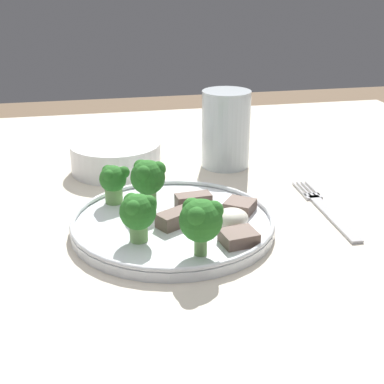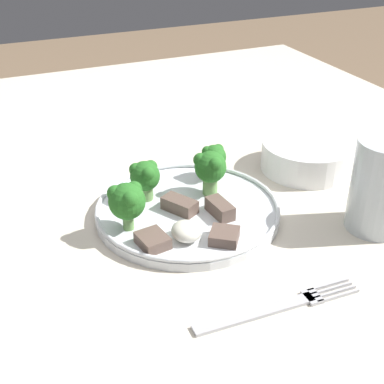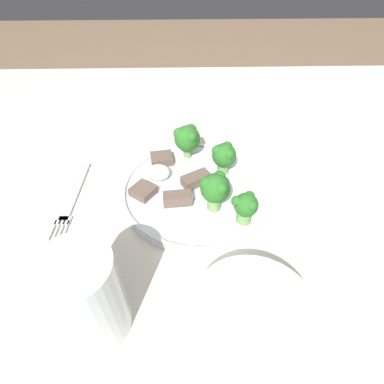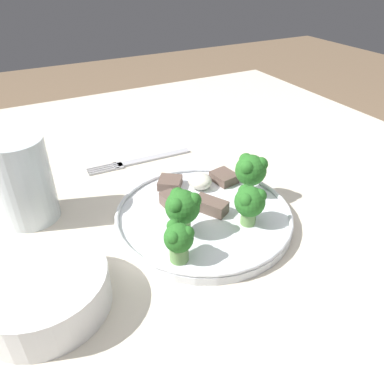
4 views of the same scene
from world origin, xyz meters
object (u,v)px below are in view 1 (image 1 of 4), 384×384
at_px(dinner_plate, 173,223).
at_px(fork, 325,209).
at_px(cream_bowl, 116,158).
at_px(drinking_glass, 226,133).

xyz_separation_m(dinner_plate, fork, (0.21, 0.01, -0.01)).
distance_m(cream_bowl, drinking_glass, 0.18).
bearing_deg(dinner_plate, fork, 3.72).
relative_size(dinner_plate, cream_bowl, 1.76).
xyz_separation_m(cream_bowl, drinking_glass, (0.18, -0.01, 0.03)).
height_order(fork, cream_bowl, cream_bowl).
xyz_separation_m(dinner_plate, drinking_glass, (0.13, 0.22, 0.05)).
bearing_deg(dinner_plate, cream_bowl, 103.23).
bearing_deg(dinner_plate, drinking_glass, 59.98).
height_order(fork, drinking_glass, drinking_glass).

